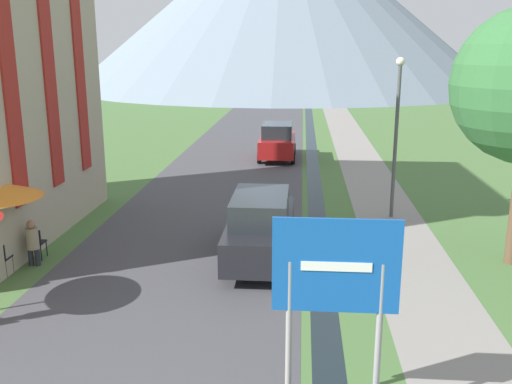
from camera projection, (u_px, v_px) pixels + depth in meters
ground_plane at (286, 179)px, 24.56m from camera, size 160.00×160.00×0.00m
road at (250, 141)px, 34.41m from camera, size 6.40×60.00×0.01m
footpath at (351, 142)px, 33.93m from camera, size 2.20×60.00×0.01m
drainage_channel at (311, 141)px, 34.12m from camera, size 0.60×60.00×0.00m
road_sign at (335, 286)px, 8.37m from camera, size 1.87×0.11×3.18m
parked_car_near at (261, 226)px, 15.13m from camera, size 1.77×4.53×1.82m
parked_car_far at (277, 141)px, 28.60m from camera, size 1.82×3.99×1.82m
cafe_chair_middle at (0, 257)px, 14.08m from camera, size 0.40×0.40×0.85m
cafe_chair_far_right at (35, 241)px, 15.19m from camera, size 0.40×0.40×0.85m
person_seated_far at (33, 241)px, 14.72m from camera, size 0.32×0.32×1.23m
streetlamp at (397, 125)px, 18.35m from camera, size 0.28×0.28×5.22m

